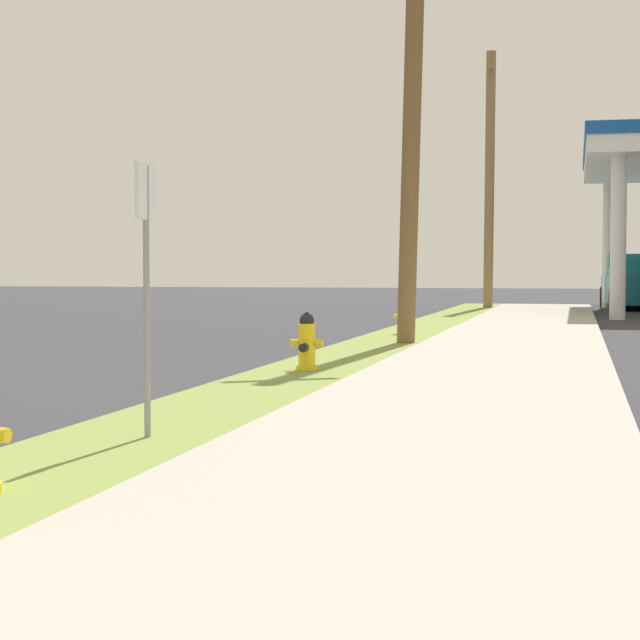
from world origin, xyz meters
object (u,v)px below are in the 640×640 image
at_px(car_black_by_near_pump, 633,287).
at_px(utility_pole_midground, 413,77).
at_px(fire_hydrant_second, 307,345).
at_px(truck_teal_at_forecourt, 635,283).
at_px(utility_pole_background, 490,178).
at_px(street_sign_post, 146,242).
at_px(fire_hydrant_third, 404,318).

bearing_deg(car_black_by_near_pump, utility_pole_midground, -101.54).
height_order(fire_hydrant_second, truck_teal_at_forecourt, truck_teal_at_forecourt).
distance_m(fire_hydrant_second, car_black_by_near_pump, 30.19).
distance_m(utility_pole_background, truck_teal_at_forecourt, 6.92).
height_order(utility_pole_midground, car_black_by_near_pump, utility_pole_midground).
xyz_separation_m(car_black_by_near_pump, truck_teal_at_forecourt, (-0.06, -3.05, 0.19)).
relative_size(utility_pole_midground, utility_pole_background, 1.08).
relative_size(utility_pole_background, street_sign_post, 4.02).
distance_m(street_sign_post, car_black_by_near_pump, 35.84).
distance_m(fire_hydrant_third, utility_pole_midground, 5.11).
relative_size(fire_hydrant_third, street_sign_post, 0.35).
distance_m(fire_hydrant_third, utility_pole_background, 15.74).
xyz_separation_m(fire_hydrant_second, street_sign_post, (0.16, -5.75, 1.19)).
bearing_deg(utility_pole_background, fire_hydrant_second, -91.27).
xyz_separation_m(utility_pole_background, truck_teal_at_forecourt, (4.92, 3.32, -3.55)).
xyz_separation_m(fire_hydrant_second, fire_hydrant_third, (0.01, 8.11, 0.00)).
relative_size(utility_pole_midground, truck_teal_at_forecourt, 1.67).
distance_m(fire_hydrant_second, fire_hydrant_third, 8.11).
relative_size(fire_hydrant_second, utility_pole_background, 0.09).
height_order(utility_pole_background, truck_teal_at_forecourt, utility_pole_background).
bearing_deg(car_black_by_near_pump, utility_pole_background, -128.02).
relative_size(fire_hydrant_second, truck_teal_at_forecourt, 0.14).
xyz_separation_m(fire_hydrant_third, utility_pole_midground, (0.55, -2.61, 4.35)).
relative_size(street_sign_post, car_black_by_near_pump, 0.47).
xyz_separation_m(utility_pole_midground, utility_pole_background, (-0.04, 17.82, -0.33)).
height_order(fire_hydrant_second, street_sign_post, street_sign_post).
xyz_separation_m(street_sign_post, truck_teal_at_forecourt, (5.28, 32.38, -0.72)).
xyz_separation_m(fire_hydrant_third, truck_teal_at_forecourt, (5.43, 18.52, 0.47)).
bearing_deg(truck_teal_at_forecourt, utility_pole_background, -146.02).
distance_m(utility_pole_background, car_black_by_near_pump, 8.91).
distance_m(utility_pole_background, street_sign_post, 29.20).
relative_size(fire_hydrant_second, street_sign_post, 0.35).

